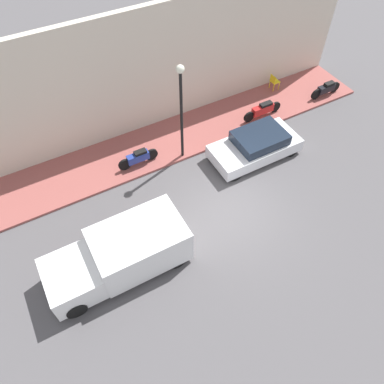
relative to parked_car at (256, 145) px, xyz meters
The scene contains 10 objects.
ground_plane 3.36m from the parked_car, 130.12° to the left, with size 60.00×60.00×0.00m, color #514F51.
sidewalk 3.69m from the parked_car, 43.89° to the left, with size 2.78×19.48×0.11m.
building_facade 5.36m from the parked_car, 31.25° to the left, with size 0.30×19.48×5.62m.
parked_car is the anchor object (origin of this frame).
delivery_van 7.65m from the parked_car, 107.85° to the left, with size 1.99×4.82×1.68m.
motorcycle_black 5.88m from the parked_car, 72.70° to the right, with size 0.30×1.82×0.72m.
motorcycle_red 2.63m from the parked_car, 42.65° to the right, with size 0.30×2.11×0.74m.
motorcycle_blue 5.14m from the parked_car, 68.40° to the left, with size 0.30×1.81×0.72m.
streetlamp 4.02m from the parked_car, 62.90° to the left, with size 0.32×0.32×4.48m.
cafe_chair 4.99m from the parked_car, 45.90° to the right, with size 0.40×0.40×0.83m.
Camera 1 is at (-6.91, 5.66, 12.00)m, focal length 35.00 mm.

